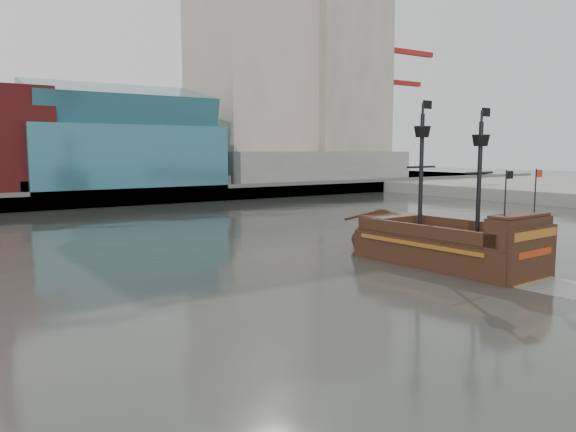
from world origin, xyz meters
TOP-DOWN VIEW (x-y plane):
  - ground at (0.00, 0.00)m, footprint 400.00×400.00m
  - promenade_far at (0.00, 92.00)m, footprint 220.00×60.00m
  - seawall at (0.00, 62.50)m, footprint 220.00×1.00m
  - skyline at (5.21, 84.56)m, footprint 149.00×45.00m
  - crane_a at (78.63, 82.00)m, footprint 22.50×4.00m
  - crane_b at (88.23, 92.00)m, footprint 19.10×4.00m
  - pirate_ship at (13.11, 6.56)m, footprint 6.11×17.09m

SIDE VIEW (x-z plane):
  - ground at x=0.00m, z-range 0.00..0.00m
  - promenade_far at x=0.00m, z-range 0.00..2.00m
  - pirate_ship at x=13.11m, z-range -5.16..7.44m
  - seawall at x=0.00m, z-range 0.00..2.60m
  - crane_b at x=88.23m, z-range 2.45..28.70m
  - crane_a at x=78.63m, z-range 2.99..35.24m
  - skyline at x=5.21m, z-range -6.45..55.55m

